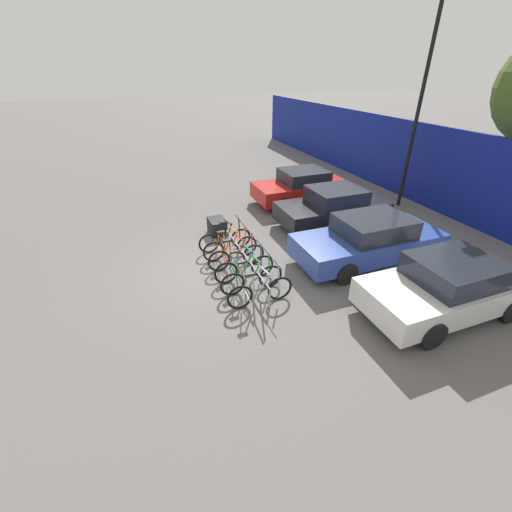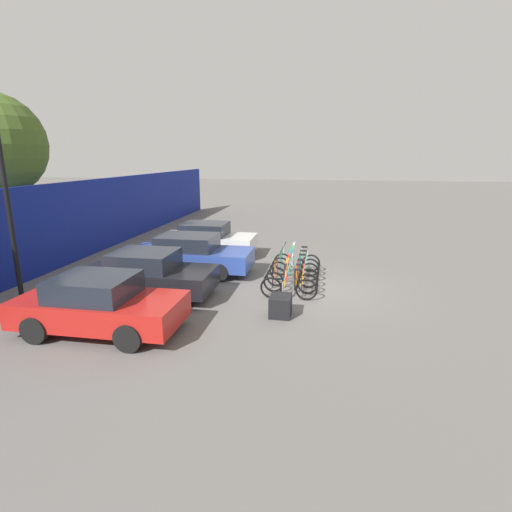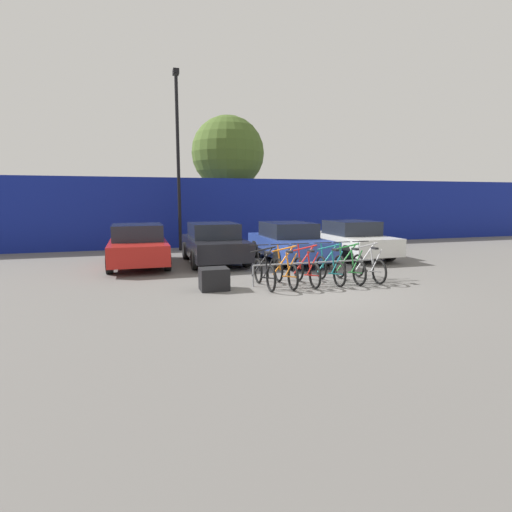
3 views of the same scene
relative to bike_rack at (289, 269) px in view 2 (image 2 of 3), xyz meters
The scene contains 15 objects.
ground_plane 0.92m from the bike_rack, 120.49° to the right, with size 120.00×120.00×0.00m, color #605E5B.
hoarding_wall 8.90m from the bike_rack, 92.58° to the left, with size 36.00×0.16×3.17m, color navy.
bike_rack is the anchor object (origin of this frame).
bicycle_black 1.52m from the bike_rack, behind, with size 0.68×1.71×1.05m.
bicycle_orange 0.96m from the bike_rack, behind, with size 0.68×1.71×1.05m.
bicycle_red 0.39m from the bike_rack, 156.86° to the right, with size 0.68×1.71×1.05m.
bicycle_teal 0.39m from the bike_rack, 23.61° to the right, with size 0.68×1.71×1.05m.
bicycle_green 0.94m from the bike_rack, ahead, with size 0.68×1.71×1.05m.
bicycle_silver 1.52m from the bike_rack, ahead, with size 0.68×1.71×1.05m.
car_red 6.14m from the bike_rack, 137.84° to the left, with size 1.91×3.94×1.40m.
car_black 4.53m from the bike_rack, 116.08° to the left, with size 1.91×3.95×1.40m.
car_blue 3.71m from the bike_rack, 79.94° to the left, with size 1.91×4.41×1.40m.
car_white 5.07m from the bike_rack, 49.11° to the left, with size 1.91×4.04×1.40m.
lamp_post 9.05m from the bike_rack, 109.38° to the left, with size 0.24×0.44×7.48m.
cargo_crate 2.80m from the bike_rack, behind, with size 0.70×0.56×0.55m, color black.
Camera 2 is at (-12.33, -0.50, 4.15)m, focal length 28.00 mm.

